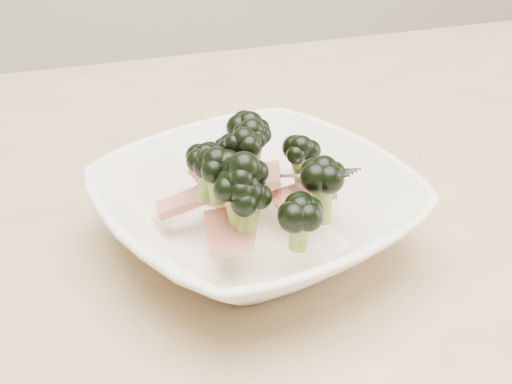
{
  "coord_description": "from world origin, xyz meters",
  "views": [
    {
      "loc": [
        -0.16,
        -0.52,
        1.1
      ],
      "look_at": [
        -0.02,
        -0.06,
        0.8
      ],
      "focal_mm": 50.0,
      "sensor_mm": 36.0,
      "label": 1
    }
  ],
  "objects": [
    {
      "name": "broccoli_dish",
      "position": [
        -0.02,
        -0.06,
        0.79
      ],
      "size": [
        0.31,
        0.31,
        0.11
      ],
      "color": "white",
      "rests_on": "dining_table"
    },
    {
      "name": "dining_table",
      "position": [
        0.0,
        0.0,
        0.65
      ],
      "size": [
        1.2,
        0.8,
        0.75
      ],
      "color": "tan",
      "rests_on": "ground"
    }
  ]
}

